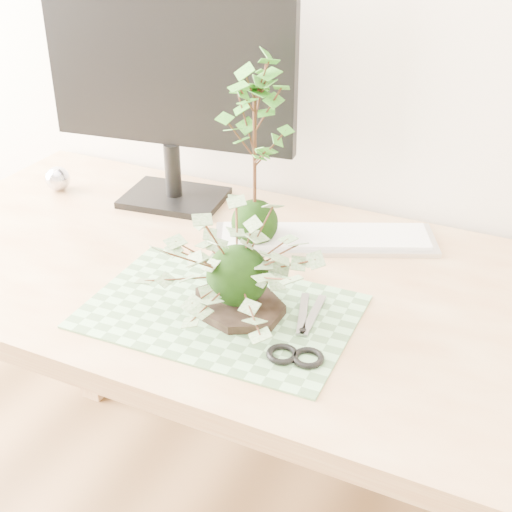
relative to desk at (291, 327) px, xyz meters
The scene contains 9 objects.
desk is the anchor object (origin of this frame).
cutting_mat 0.17m from the desk, 120.48° to the right, with size 0.44×0.29×0.00m, color #4D7449.
stone_dish 0.16m from the desk, 113.87° to the right, with size 0.17×0.17×0.01m, color black.
ivy_kokedama 0.24m from the desk, 113.87° to the right, with size 0.31×0.31×0.20m.
maple_kokedama 0.39m from the desk, 138.55° to the left, with size 0.25×0.25×0.38m.
keyboard 0.20m from the desk, 92.55° to the left, with size 0.45×0.30×0.02m.
monitor 0.56m from the desk, 149.13° to the left, with size 0.53×0.18×0.47m.
foil_ball 0.67m from the desk, 166.71° to the left, with size 0.06×0.06×0.06m, color silver.
scissors 0.21m from the desk, 65.95° to the right, with size 0.10×0.20×0.01m.
Camera 1 is at (0.43, 0.24, 1.41)m, focal length 50.00 mm.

